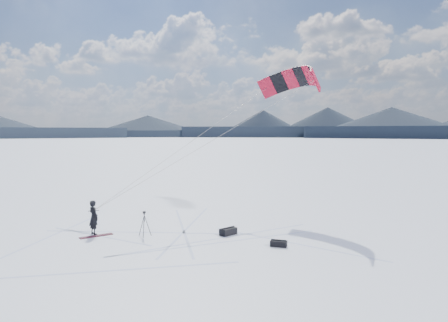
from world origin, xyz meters
name	(u,v)px	position (x,y,z in m)	size (l,w,h in m)	color
ground	(160,245)	(0.00, 0.00, 0.00)	(1800.00, 1800.00, 0.00)	white
horizon_hills	(159,153)	(0.00, 0.00, 4.31)	(704.47, 706.88, 9.94)	black
snow_tracks	(152,250)	(-0.56, -0.72, 0.00)	(17.62, 14.39, 0.01)	#ADBBE2
snowkiter	(94,234)	(-2.60, 3.34, 0.00)	(0.64, 0.42, 1.76)	black
snowboard	(96,236)	(-2.55, 2.85, 0.02)	(1.67, 0.31, 0.04)	maroon
tripod	(144,220)	(-0.31, 1.90, 0.83)	(0.60, 0.65, 1.28)	black
gear_bag_a	(228,231)	(3.70, 0.54, 0.18)	(1.01, 0.75, 0.41)	black
gear_bag_b	(279,243)	(4.93, -2.44, 0.15)	(0.79, 0.76, 0.34)	black
power_kite	(295,81)	(9.73, 4.02, 8.43)	(13.50, 5.93, 8.10)	red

